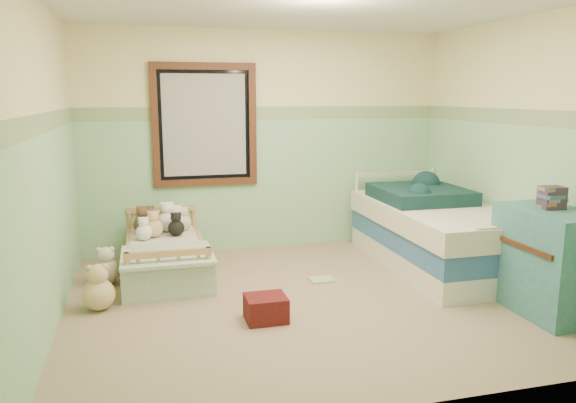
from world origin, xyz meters
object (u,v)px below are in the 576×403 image
object	(u,v)px
plush_floor_tan	(99,295)
dresser	(550,262)
toddler_bed_frame	(166,264)
floor_book	(322,280)
twin_bed_frame	(436,257)
red_pillow	(266,308)
plush_floor_cream	(107,272)

from	to	relation	value
plush_floor_tan	dresser	distance (m)	3.76
toddler_bed_frame	floor_book	bearing A→B (deg)	-22.91
twin_bed_frame	red_pillow	distance (m)	2.24
red_pillow	toddler_bed_frame	bearing A→B (deg)	117.03
dresser	floor_book	world-z (taller)	dresser
plush_floor_cream	toddler_bed_frame	bearing A→B (deg)	18.27
red_pillow	floor_book	xyz separation A→B (m)	(0.73, 0.80, -0.09)
twin_bed_frame	dresser	size ratio (longest dim) A/B	2.42
red_pillow	plush_floor_cream	bearing A→B (deg)	136.22
plush_floor_cream	red_pillow	xyz separation A→B (m)	(1.28, -1.23, -0.02)
floor_book	plush_floor_cream	bearing A→B (deg)	166.43
toddler_bed_frame	dresser	size ratio (longest dim) A/B	1.75
twin_bed_frame	toddler_bed_frame	bearing A→B (deg)	169.98
toddler_bed_frame	plush_floor_tan	world-z (taller)	plush_floor_tan
twin_bed_frame	dresser	distance (m)	1.41
dresser	red_pillow	distance (m)	2.36
twin_bed_frame	red_pillow	bearing A→B (deg)	-155.50
toddler_bed_frame	red_pillow	bearing A→B (deg)	-62.97
plush_floor_cream	twin_bed_frame	distance (m)	3.33
toddler_bed_frame	plush_floor_tan	bearing A→B (deg)	-124.97
toddler_bed_frame	dresser	distance (m)	3.55
dresser	red_pillow	bearing A→B (deg)	169.80
dresser	red_pillow	size ratio (longest dim) A/B	2.68
plush_floor_cream	dresser	xyz separation A→B (m)	(3.59, -1.64, 0.31)
twin_bed_frame	red_pillow	size ratio (longest dim) A/B	6.49
floor_book	red_pillow	bearing A→B (deg)	-134.12
floor_book	plush_floor_tan	bearing A→B (deg)	-175.26
twin_bed_frame	dresser	world-z (taller)	dresser
twin_bed_frame	dresser	xyz separation A→B (m)	(0.27, -1.34, 0.32)
plush_floor_tan	red_pillow	distance (m)	1.43
red_pillow	twin_bed_frame	bearing A→B (deg)	24.50
plush_floor_cream	red_pillow	bearing A→B (deg)	-43.78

